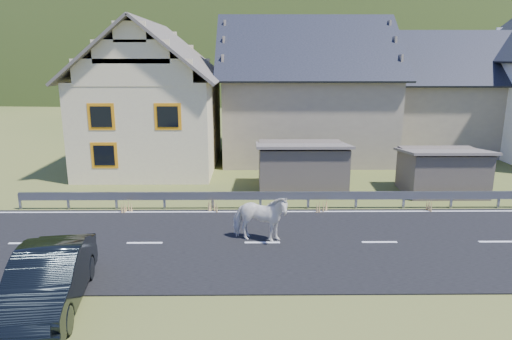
{
  "coord_description": "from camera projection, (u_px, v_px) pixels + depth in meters",
  "views": [
    {
      "loc": [
        -4.34,
        -14.46,
        6.14
      ],
      "look_at": [
        -4.2,
        2.23,
        2.04
      ],
      "focal_mm": 32.0,
      "sensor_mm": 36.0,
      "label": 1
    }
  ],
  "objects": [
    {
      "name": "ground",
      "position": [
        379.0,
        243.0,
        15.54
      ],
      "size": [
        160.0,
        160.0,
        0.0
      ],
      "primitive_type": "plane",
      "color": "#3E5020",
      "rests_on": "ground"
    },
    {
      "name": "road",
      "position": [
        379.0,
        243.0,
        15.53
      ],
      "size": [
        60.0,
        7.0,
        0.04
      ],
      "primitive_type": "cube",
      "color": "black",
      "rests_on": "ground"
    },
    {
      "name": "lane_markings",
      "position": [
        380.0,
        242.0,
        15.53
      ],
      "size": [
        60.0,
        6.6,
        0.01
      ],
      "primitive_type": "cube",
      "color": "silver",
      "rests_on": "road"
    },
    {
      "name": "guardrail",
      "position": [
        356.0,
        196.0,
        18.98
      ],
      "size": [
        28.1,
        0.09,
        0.75
      ],
      "color": "#93969B",
      "rests_on": "ground"
    },
    {
      "name": "shed_left",
      "position": [
        302.0,
        168.0,
        21.57
      ],
      "size": [
        4.3,
        3.3,
        2.4
      ],
      "primitive_type": "cube",
      "color": "brown",
      "rests_on": "ground"
    },
    {
      "name": "shed_right",
      "position": [
        442.0,
        172.0,
        21.17
      ],
      "size": [
        3.8,
        2.9,
        2.2
      ],
      "primitive_type": "cube",
      "color": "brown",
      "rests_on": "ground"
    },
    {
      "name": "house_cream",
      "position": [
        153.0,
        90.0,
        26.06
      ],
      "size": [
        7.8,
        9.8,
        8.3
      ],
      "color": "beige",
      "rests_on": "ground"
    },
    {
      "name": "house_stone_a",
      "position": [
        304.0,
        82.0,
        28.99
      ],
      "size": [
        10.8,
        9.8,
        8.9
      ],
      "color": "gray",
      "rests_on": "ground"
    },
    {
      "name": "house_stone_b",
      "position": [
        447.0,
        87.0,
        31.11
      ],
      "size": [
        9.8,
        8.8,
        8.1
      ],
      "color": "gray",
      "rests_on": "ground"
    },
    {
      "name": "mountain",
      "position": [
        274.0,
        121.0,
        195.15
      ],
      "size": [
        440.0,
        280.0,
        260.0
      ],
      "primitive_type": "ellipsoid",
      "color": "#243310",
      "rests_on": "ground"
    },
    {
      "name": "conifer_patch",
      "position": [
        60.0,
        59.0,
        120.45
      ],
      "size": [
        76.0,
        50.0,
        28.0
      ],
      "primitive_type": "ellipsoid",
      "color": "black",
      "rests_on": "ground"
    },
    {
      "name": "horse",
      "position": [
        260.0,
        218.0,
        15.44
      ],
      "size": [
        1.3,
        2.12,
        1.67
      ],
      "primitive_type": "imported",
      "rotation": [
        0.0,
        0.0,
        1.35
      ],
      "color": "white",
      "rests_on": "road"
    },
    {
      "name": "car",
      "position": [
        48.0,
        280.0,
        11.39
      ],
      "size": [
        2.26,
        4.74,
        1.5
      ],
      "primitive_type": "imported",
      "rotation": [
        0.0,
        0.0,
        0.15
      ],
      "color": "black",
      "rests_on": "ground"
    }
  ]
}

